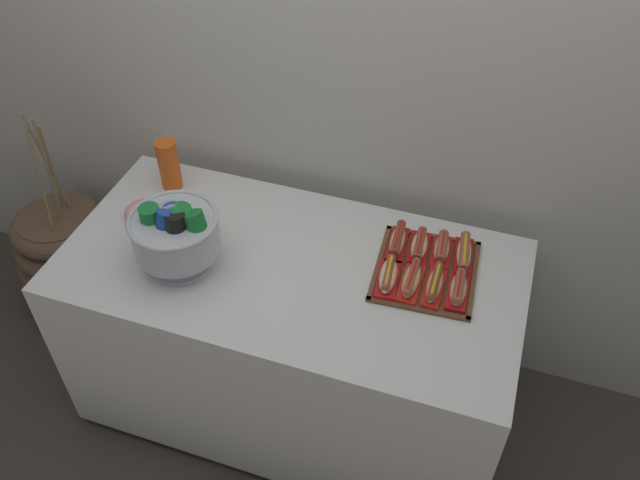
{
  "coord_description": "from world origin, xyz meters",
  "views": [
    {
      "loc": [
        0.6,
        -1.44,
        2.38
      ],
      "look_at": [
        0.09,
        0.05,
        0.89
      ],
      "focal_mm": 37.15,
      "sensor_mm": 36.0,
      "label": 1
    }
  ],
  "objects_px": {
    "hot_dog_3": "(458,290)",
    "hot_dog_1": "(411,281)",
    "buffet_table": "(293,335)",
    "serving_tray": "(426,271)",
    "hot_dog_6": "(441,250)",
    "hot_dog_5": "(419,246)",
    "hot_dog_4": "(397,242)",
    "floor_vase": "(71,260)",
    "punch_bowl": "(175,233)",
    "hot_dog_7": "(464,254)",
    "hot_dog_2": "(435,285)",
    "donut": "(144,213)",
    "cup_stack": "(169,164)",
    "hot_dog_0": "(388,276)"
  },
  "relations": [
    {
      "from": "hot_dog_2",
      "to": "hot_dog_7",
      "type": "distance_m",
      "value": 0.18
    },
    {
      "from": "hot_dog_1",
      "to": "hot_dog_4",
      "type": "xyz_separation_m",
      "value": [
        -0.08,
        0.16,
        0.0
      ]
    },
    {
      "from": "hot_dog_7",
      "to": "buffet_table",
      "type": "bearing_deg",
      "value": -160.02
    },
    {
      "from": "floor_vase",
      "to": "hot_dog_4",
      "type": "bearing_deg",
      "value": -0.62
    },
    {
      "from": "serving_tray",
      "to": "hot_dog_7",
      "type": "bearing_deg",
      "value": 39.77
    },
    {
      "from": "hot_dog_3",
      "to": "hot_dog_0",
      "type": "bearing_deg",
      "value": -176.48
    },
    {
      "from": "hot_dog_4",
      "to": "donut",
      "type": "relative_size",
      "value": 1.27
    },
    {
      "from": "hot_dog_2",
      "to": "hot_dog_7",
      "type": "height_order",
      "value": "hot_dog_7"
    },
    {
      "from": "hot_dog_1",
      "to": "cup_stack",
      "type": "distance_m",
      "value": 1.01
    },
    {
      "from": "hot_dog_3",
      "to": "hot_dog_4",
      "type": "bearing_deg",
      "value": 147.26
    },
    {
      "from": "floor_vase",
      "to": "cup_stack",
      "type": "height_order",
      "value": "floor_vase"
    },
    {
      "from": "floor_vase",
      "to": "hot_dog_7",
      "type": "height_order",
      "value": "floor_vase"
    },
    {
      "from": "hot_dog_0",
      "to": "hot_dog_6",
      "type": "distance_m",
      "value": 0.22
    },
    {
      "from": "cup_stack",
      "to": "hot_dog_7",
      "type": "bearing_deg",
      "value": -2.75
    },
    {
      "from": "floor_vase",
      "to": "hot_dog_5",
      "type": "relative_size",
      "value": 6.19
    },
    {
      "from": "hot_dog_6",
      "to": "punch_bowl",
      "type": "xyz_separation_m",
      "value": [
        -0.82,
        -0.31,
        0.11
      ]
    },
    {
      "from": "serving_tray",
      "to": "punch_bowl",
      "type": "distance_m",
      "value": 0.83
    },
    {
      "from": "hot_dog_3",
      "to": "donut",
      "type": "distance_m",
      "value": 1.14
    },
    {
      "from": "hot_dog_2",
      "to": "hot_dog_3",
      "type": "height_order",
      "value": "same"
    },
    {
      "from": "hot_dog_1",
      "to": "serving_tray",
      "type": "bearing_deg",
      "value": 69.07
    },
    {
      "from": "hot_dog_0",
      "to": "cup_stack",
      "type": "height_order",
      "value": "cup_stack"
    },
    {
      "from": "hot_dog_5",
      "to": "punch_bowl",
      "type": "xyz_separation_m",
      "value": [
        -0.74,
        -0.31,
        0.11
      ]
    },
    {
      "from": "buffet_table",
      "to": "hot_dog_5",
      "type": "bearing_deg",
      "value": 25.5
    },
    {
      "from": "floor_vase",
      "to": "donut",
      "type": "height_order",
      "value": "floor_vase"
    },
    {
      "from": "hot_dog_3",
      "to": "hot_dog_7",
      "type": "height_order",
      "value": "hot_dog_7"
    },
    {
      "from": "hot_dog_3",
      "to": "donut",
      "type": "relative_size",
      "value": 1.1
    },
    {
      "from": "hot_dog_3",
      "to": "cup_stack",
      "type": "xyz_separation_m",
      "value": [
        -1.13,
        0.22,
        0.07
      ]
    },
    {
      "from": "buffet_table",
      "to": "serving_tray",
      "type": "distance_m",
      "value": 0.59
    },
    {
      "from": "serving_tray",
      "to": "hot_dog_0",
      "type": "distance_m",
      "value": 0.14
    },
    {
      "from": "buffet_table",
      "to": "cup_stack",
      "type": "distance_m",
      "value": 0.79
    },
    {
      "from": "hot_dog_0",
      "to": "hot_dog_3",
      "type": "xyz_separation_m",
      "value": [
        0.22,
        0.01,
        0.0
      ]
    },
    {
      "from": "floor_vase",
      "to": "hot_dog_3",
      "type": "relative_size",
      "value": 6.52
    },
    {
      "from": "serving_tray",
      "to": "hot_dog_0",
      "type": "bearing_deg",
      "value": -140.23
    },
    {
      "from": "buffet_table",
      "to": "hot_dog_1",
      "type": "relative_size",
      "value": 9.0
    },
    {
      "from": "hot_dog_6",
      "to": "cup_stack",
      "type": "distance_m",
      "value": 1.05
    },
    {
      "from": "hot_dog_3",
      "to": "hot_dog_6",
      "type": "distance_m",
      "value": 0.18
    },
    {
      "from": "buffet_table",
      "to": "donut",
      "type": "xyz_separation_m",
      "value": [
        -0.58,
        0.06,
        0.4
      ]
    },
    {
      "from": "hot_dog_2",
      "to": "punch_bowl",
      "type": "relative_size",
      "value": 0.59
    },
    {
      "from": "hot_dog_5",
      "to": "hot_dog_2",
      "type": "bearing_deg",
      "value": -62.04
    },
    {
      "from": "hot_dog_7",
      "to": "hot_dog_6",
      "type": "bearing_deg",
      "value": -176.48
    },
    {
      "from": "serving_tray",
      "to": "hot_dog_1",
      "type": "height_order",
      "value": "hot_dog_1"
    },
    {
      "from": "hot_dog_1",
      "to": "hot_dog_5",
      "type": "xyz_separation_m",
      "value": [
        -0.01,
        0.16,
        -0.0
      ]
    },
    {
      "from": "floor_vase",
      "to": "hot_dog_6",
      "type": "height_order",
      "value": "floor_vase"
    },
    {
      "from": "hot_dog_3",
      "to": "hot_dog_1",
      "type": "bearing_deg",
      "value": -176.48
    },
    {
      "from": "hot_dog_1",
      "to": "hot_dog_5",
      "type": "distance_m",
      "value": 0.17
    },
    {
      "from": "buffet_table",
      "to": "hot_dog_4",
      "type": "bearing_deg",
      "value": 29.82
    },
    {
      "from": "buffet_table",
      "to": "floor_vase",
      "type": "distance_m",
      "value": 1.18
    },
    {
      "from": "hot_dog_7",
      "to": "hot_dog_2",
      "type": "bearing_deg",
      "value": -110.93
    },
    {
      "from": "floor_vase",
      "to": "hot_dog_6",
      "type": "xyz_separation_m",
      "value": [
        1.63,
        -0.01,
        0.58
      ]
    },
    {
      "from": "buffet_table",
      "to": "hot_dog_7",
      "type": "xyz_separation_m",
      "value": [
        0.55,
        0.2,
        0.41
      ]
    }
  ]
}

